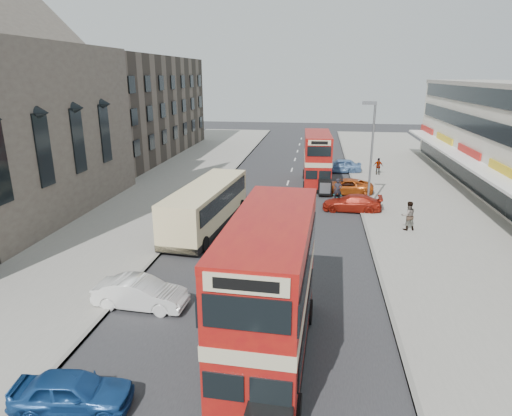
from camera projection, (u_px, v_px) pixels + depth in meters
The scene contains 19 objects.
ground at pixel (240, 342), 16.86m from camera, with size 160.00×160.00×0.00m, color #28282B.
road_surface at pixel (283, 200), 35.77m from camera, with size 12.00×90.00×0.01m, color #28282B.
pavement_right at pixel (435, 205), 34.12m from camera, with size 12.00×90.00×0.15m, color gray.
pavement_left at pixel (144, 194), 37.37m from camera, with size 12.00×90.00×0.15m, color gray.
kerb_left at pixel (211, 197), 36.57m from camera, with size 0.20×90.00×0.16m, color gray.
kerb_right at pixel (358, 202), 34.92m from camera, with size 0.20×90.00×0.16m, color gray.
brick_terrace at pixel (119, 107), 53.99m from camera, with size 14.00×28.00×12.00m, color #66594C.
street_lamp at pixel (371, 148), 31.58m from camera, with size 1.00×0.20×8.12m.
bus_main at pixel (270, 291), 15.08m from camera, with size 2.94×9.59×5.23m.
bus_second at pixel (317, 159), 40.14m from camera, with size 2.64×8.47×4.64m.
coach at pixel (207, 205), 28.92m from camera, with size 3.63×10.60×2.75m.
car_left_near at pixel (72, 392), 13.33m from camera, with size 1.47×3.66×1.25m, color navy.
car_left_front at pixel (140, 293), 19.20m from camera, with size 1.44×4.13×1.36m, color white.
car_right_a at pixel (352, 203), 32.76m from camera, with size 1.78×4.39×1.27m, color #9D1D0F.
car_right_b at pixel (345, 187), 37.49m from camera, with size 2.17×4.72×1.31m, color #BC4B12.
car_right_c at pixel (340, 166), 45.57m from camera, with size 1.74×4.32×1.47m, color #5F8BBF.
pedestrian_near at pixel (408, 215), 28.30m from camera, with size 0.72×0.49×1.96m, color gray.
pedestrian_far at pixel (378, 166), 44.07m from camera, with size 0.99×0.41×1.69m, color gray.
cyclist at pixel (337, 197), 34.13m from camera, with size 0.78×1.99×2.17m.
Camera 1 is at (2.69, -14.33, 9.96)m, focal length 30.46 mm.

